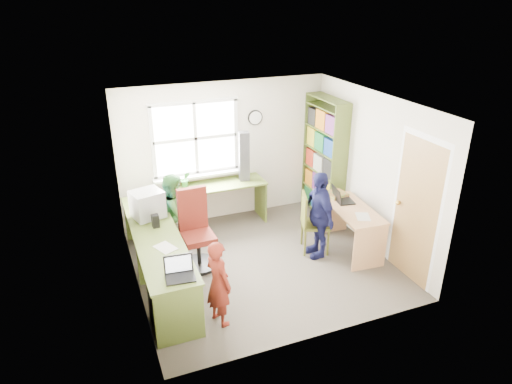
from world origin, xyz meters
TOP-DOWN VIEW (x-y plane):
  - room at (0.01, 0.10)m, footprint 3.64×3.44m
  - l_desk at (-1.31, -0.28)m, footprint 2.38×2.95m
  - right_desk at (1.42, -0.12)m, footprint 0.65×1.26m
  - bookshelf at (1.65, 1.19)m, footprint 0.30×1.02m
  - swivel_chair at (-0.89, 0.34)m, footprint 0.56×0.56m
  - wooden_chair at (0.83, 0.07)m, footprint 0.52×0.52m
  - crt_monitor at (-1.51, 0.61)m, footprint 0.49×0.46m
  - laptop_left at (-1.42, -0.99)m, footprint 0.36×0.31m
  - laptop_right at (1.39, 0.16)m, footprint 0.34×0.39m
  - speaker_a at (-1.46, 0.28)m, footprint 0.10×0.10m
  - speaker_b at (-1.47, 0.79)m, footprint 0.11×0.11m
  - cd_tower at (0.25, 1.43)m, footprint 0.19×0.18m
  - game_box at (1.43, 0.36)m, footprint 0.32×0.32m
  - paper_a at (-1.45, -0.31)m, footprint 0.30×0.34m
  - paper_b at (1.41, -0.42)m, footprint 0.29×0.33m
  - potted_plant at (-0.75, 1.49)m, footprint 0.16×0.13m
  - person_red at (-0.98, -1.02)m, footprint 0.39×0.47m
  - person_green at (-1.09, 0.79)m, footprint 0.68×0.76m
  - person_navy at (0.87, -0.07)m, footprint 0.36×0.80m

SIDE VIEW (x-z plane):
  - l_desk at x=-1.31m, z-range 0.08..0.83m
  - swivel_chair at x=-0.89m, z-range -0.08..1.09m
  - right_desk at x=1.42m, z-range 0.16..0.86m
  - wooden_chair at x=0.83m, z-range 0.04..0.99m
  - person_red at x=-0.98m, z-range 0.00..1.11m
  - person_green at x=-1.09m, z-range 0.00..1.28m
  - person_navy at x=0.87m, z-range 0.00..1.35m
  - paper_b at x=1.41m, z-range 0.70..0.71m
  - game_box at x=1.43m, z-range 0.70..0.76m
  - paper_a at x=-1.45m, z-range 0.75..0.75m
  - laptop_right at x=1.39m, z-range 0.64..0.88m
  - laptop_left at x=-1.42m, z-range 0.69..0.92m
  - speaker_b at x=-1.47m, z-range 0.75..0.92m
  - speaker_a at x=-1.46m, z-range 0.75..0.93m
  - potted_plant at x=-0.75m, z-range 0.75..1.02m
  - crt_monitor at x=-1.51m, z-range 0.75..1.16m
  - bookshelf at x=1.65m, z-range -0.05..2.05m
  - cd_tower at x=0.25m, z-range 0.75..1.60m
  - room at x=0.01m, z-range 0.00..2.44m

